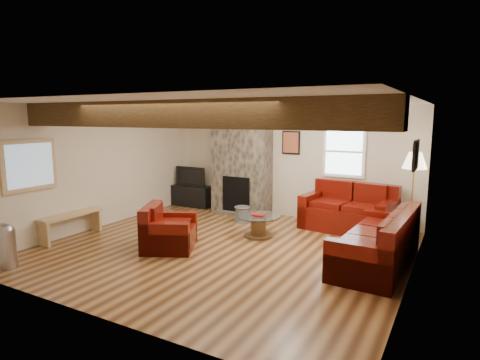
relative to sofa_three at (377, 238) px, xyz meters
The scene contains 18 objects.
room 2.66m from the sofa_three, 168.68° to the right, with size 8.00×8.00×8.00m.
oak_beam 3.57m from the sofa_three, 144.85° to the right, with size 6.00×0.36×0.38m, color black.
chimney_breast 4.09m from the sofa_three, 150.18° to the left, with size 1.40×0.67×2.50m.
back_window 2.73m from the sofa_three, 117.04° to the left, with size 0.90×0.08×1.10m, color white, non-canonical shape.
hatch_window 5.88m from the sofa_three, 159.85° to the right, with size 0.08×1.00×0.90m, color tan, non-canonical shape.
ceiling_dome 2.59m from the sofa_three, 165.67° to the left, with size 0.40×0.40×0.18m, color beige, non-canonical shape.
artwork_back 3.46m from the sofa_three, 136.47° to the left, with size 0.42×0.06×0.52m, color black, non-canonical shape.
artwork_right 1.42m from the sofa_three, 22.26° to the right, with size 0.06×0.55×0.42m, color black, non-canonical shape.
sofa_three is the anchor object (origin of this frame).
loveseat 1.94m from the sofa_three, 116.81° to the left, with size 1.77×1.02×0.94m, color #430804, non-canonical shape.
armchair_red 3.43m from the sofa_three, 164.49° to the right, with size 0.94×0.83×0.76m, color #430804, non-canonical shape.
coffee_table 2.32m from the sofa_three, 168.44° to the left, with size 0.84×0.84×0.44m.
tv_cabinet 5.34m from the sofa_three, 157.58° to the left, with size 1.06×0.42×0.53m, color black.
television 5.34m from the sofa_three, 157.58° to the left, with size 0.86×0.11×0.49m, color black.
floor_lamp 1.85m from the sofa_three, 78.19° to the left, with size 0.42×0.42×1.65m.
pine_bench 5.48m from the sofa_three, 165.82° to the right, with size 0.29×1.25×0.47m, color tan, non-canonical shape.
pedal_bin 5.66m from the sofa_three, 149.95° to the right, with size 0.28×0.28×0.71m, color #A4A4A9, non-canonical shape.
coal_bucket 3.30m from the sofa_three, 157.53° to the left, with size 0.37×0.37×0.35m, color slate, non-canonical shape.
Camera 1 is at (3.52, -5.72, 2.27)m, focal length 30.00 mm.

